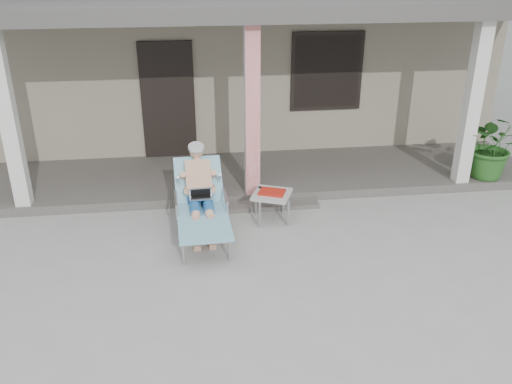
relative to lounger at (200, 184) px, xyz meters
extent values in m
plane|color=#9E9E99|center=(0.84, -1.23, -0.73)|extent=(60.00, 60.00, 0.00)
cube|color=gray|center=(0.84, 5.27, 0.77)|extent=(10.00, 5.00, 3.00)
cube|color=black|center=(-0.46, 2.74, 0.47)|extent=(0.95, 0.06, 2.10)
cube|color=black|center=(2.44, 2.74, 0.92)|extent=(1.20, 0.06, 1.30)
cube|color=black|center=(2.44, 2.74, 0.92)|extent=(1.32, 0.05, 1.42)
cube|color=#605B56|center=(0.84, 1.77, -0.66)|extent=(10.00, 2.00, 0.15)
cube|color=silver|center=(-2.66, 0.92, 0.72)|extent=(0.22, 0.22, 2.61)
cube|color=red|center=(0.84, 0.92, 0.72)|extent=(0.22, 0.22, 2.61)
cube|color=silver|center=(4.34, 0.92, 0.72)|extent=(0.22, 0.22, 2.61)
cube|color=#474442|center=(0.84, 1.77, 2.15)|extent=(10.00, 2.30, 0.24)
cube|color=#605B56|center=(0.84, 0.62, -0.69)|extent=(2.00, 0.30, 0.07)
cylinder|color=#B7B7BC|center=(-0.26, -0.89, -0.56)|extent=(0.04, 0.04, 0.35)
cylinder|color=#B7B7BC|center=(0.33, -0.87, -0.56)|extent=(0.04, 0.04, 0.35)
cylinder|color=#B7B7BC|center=(-0.30, 0.26, -0.56)|extent=(0.04, 0.04, 0.35)
cylinder|color=#B7B7BC|center=(0.29, 0.29, -0.56)|extent=(0.04, 0.04, 0.35)
cube|color=#B7B7BC|center=(0.02, -0.45, -0.37)|extent=(0.64, 1.18, 0.03)
cube|color=#89CBD3|center=(0.02, -0.45, -0.34)|extent=(0.73, 1.22, 0.04)
cube|color=#B7B7BC|center=(-0.01, 0.39, -0.14)|extent=(0.61, 0.57, 0.47)
cube|color=#89CBD3|center=(-0.01, 0.39, -0.11)|extent=(0.71, 0.64, 0.53)
cylinder|color=#B2B2B5|center=(-0.02, 0.67, 0.31)|extent=(0.24, 0.24, 0.12)
cube|color=silver|center=(0.00, -0.04, -0.18)|extent=(0.32, 0.23, 0.22)
cube|color=#AEAFAA|center=(1.04, 0.20, -0.31)|extent=(0.68, 0.68, 0.04)
cylinder|color=#B7B7BC|center=(0.84, -0.01, -0.53)|extent=(0.04, 0.04, 0.40)
cylinder|color=#B7B7BC|center=(1.25, -0.01, -0.53)|extent=(0.04, 0.04, 0.40)
cylinder|color=#B7B7BC|center=(0.84, 0.41, -0.53)|extent=(0.04, 0.04, 0.40)
cylinder|color=#B7B7BC|center=(1.25, 0.41, -0.53)|extent=(0.04, 0.04, 0.40)
cube|color=#B21F13|center=(1.04, 0.20, -0.28)|extent=(0.44, 0.39, 0.03)
cube|color=black|center=(1.04, 0.34, -0.28)|extent=(0.35, 0.16, 0.04)
imported|color=#26591E|center=(4.90, 1.02, -0.02)|extent=(1.28, 1.20, 1.13)
camera|label=1|loc=(-0.11, -6.92, 3.00)|focal=38.00mm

